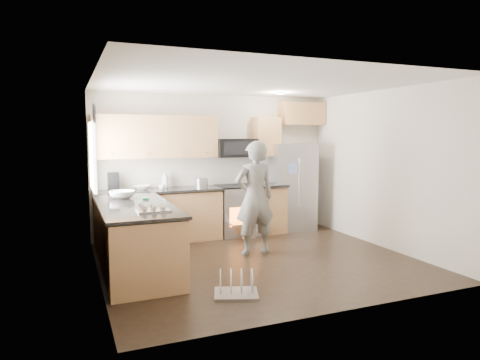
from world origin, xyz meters
name	(u,v)px	position (x,y,z in m)	size (l,w,h in m)	color
ground	(258,261)	(0.00, 0.00, 0.00)	(4.50, 4.50, 0.00)	black
room_shell	(256,148)	(-0.04, 0.02, 1.67)	(4.54, 4.04, 2.62)	beige
back_cabinet_run	(188,185)	(-0.58, 1.75, 0.96)	(4.45, 0.64, 2.50)	#B9794A
peninsula	(135,237)	(-1.75, 0.25, 0.46)	(0.96, 2.36, 1.04)	#B9794A
stove_range	(238,199)	(0.35, 1.69, 0.68)	(0.76, 0.97, 1.79)	#B7B7BC
refrigerator	(292,187)	(1.50, 1.70, 0.85)	(0.91, 0.75, 1.69)	#B7B7BC
person	(255,198)	(0.10, 0.38, 0.89)	(0.65, 0.42, 1.77)	gray
dish_rack	(236,288)	(-0.81, -1.14, 0.08)	(0.61, 0.55, 0.31)	#B7B7BC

